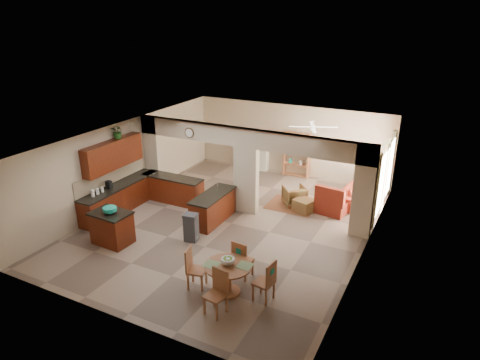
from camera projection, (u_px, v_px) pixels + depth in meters
The scene contains 39 objects.
floor at pixel (232, 223), 13.29m from camera, with size 10.00×10.00×0.00m, color #88705E.
ceiling at pixel (231, 136), 12.26m from camera, with size 10.00×10.00×0.00m, color white.
wall_back at pixel (290, 140), 16.93m from camera, with size 8.00×8.00×0.00m, color tan.
wall_front at pixel (115, 263), 8.63m from camera, with size 8.00×8.00×0.00m, color tan.
wall_left at pixel (127, 162), 14.46m from camera, with size 10.00×10.00×0.00m, color tan.
wall_right at pixel (367, 207), 11.09m from camera, with size 10.00×10.00×0.00m, color tan.
partition_left_pier at pixel (153, 155), 15.16m from camera, with size 0.60×0.25×2.80m, color tan.
partition_center_pier at pixel (246, 180), 13.72m from camera, with size 0.80×0.25×2.20m, color tan.
partition_right_pier at pixel (364, 192), 12.05m from camera, with size 0.60×0.25×2.80m, color tan.
partition_header at pixel (246, 138), 13.20m from camera, with size 8.00×0.25×0.60m, color tan.
kitchen_counter at pixel (142, 194), 14.28m from camera, with size 2.52×3.29×1.48m.
upper_cabinets at pixel (113, 154), 13.53m from camera, with size 0.35×2.40×0.90m, color #3B0B06.
peninsula at pixel (213, 208), 13.28m from camera, with size 0.70×1.85×0.91m.
wall_clock at pixel (189, 133), 13.94m from camera, with size 0.34×0.34×0.03m, color #4C3619.
rug at pixel (292, 205), 14.52m from camera, with size 1.60×1.30×0.01m, color brown.
fireplace at pixel (252, 154), 17.75m from camera, with size 1.60×0.35×1.20m.
shelving_unit at pixel (297, 155), 16.81m from camera, with size 1.00×0.32×1.80m, color brown.
window_a at pixel (381, 185), 13.09m from camera, with size 0.02×0.90×1.90m, color white.
window_b at pixel (390, 168), 14.50m from camera, with size 0.02×0.90×1.90m, color white.
glazed_door at pixel (385, 180), 13.85m from camera, with size 0.02×0.70×2.10m, color white.
drape_a_left at pixel (376, 191), 12.61m from camera, with size 0.10×0.28×2.30m, color #3B1D17.
drape_a_right at pixel (383, 178), 13.60m from camera, with size 0.10×0.28×2.30m, color #3B1D17.
drape_b_left at pixel (386, 173), 14.02m from camera, with size 0.10×0.28×2.30m, color #3B1D17.
drape_b_right at pixel (391, 162), 15.01m from camera, with size 0.10×0.28×2.30m, color #3B1D17.
ceiling_fan at pixel (313, 127), 14.21m from camera, with size 1.00×1.00×0.10m, color white.
kitchen_island at pixel (112, 228), 12.02m from camera, with size 1.12×0.83×0.94m.
teal_bowl at pixel (110, 210), 11.77m from camera, with size 0.38×0.38×0.18m, color #15977F.
trash_can at pixel (191, 228), 12.16m from camera, with size 0.36×0.31×0.77m, color #323235.
dining_table at pixel (228, 274), 9.83m from camera, with size 1.10×1.10×0.75m.
fruit_bowl at pixel (228, 261), 9.75m from camera, with size 0.31×0.31×0.17m, color #7BBF29.
sofa at pixel (364, 192), 14.67m from camera, with size 0.95×2.42×0.71m, color maroon.
chaise at pixel (331, 207), 13.97m from camera, with size 0.98×0.80×0.39m, color maroon.
armchair at pixel (294, 196), 14.47m from camera, with size 0.70×0.72×0.66m, color maroon.
ottoman at pixel (304, 205), 14.01m from camera, with size 0.59×0.59×0.43m, color maroon.
plant at pixel (118, 132), 13.55m from camera, with size 0.40×0.34×0.44m, color #164412.
chair_north at pixel (241, 258), 10.36m from camera, with size 0.46×0.46×1.02m.
chair_east at pixel (267, 280), 9.53m from camera, with size 0.47×0.47×1.02m.
chair_south at pixel (218, 290), 9.19m from camera, with size 0.48×0.48×1.02m.
chair_west at pixel (193, 266), 10.04m from camera, with size 0.51×0.51×1.02m.
Camera 1 is at (5.60, -10.47, 6.12)m, focal length 32.00 mm.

